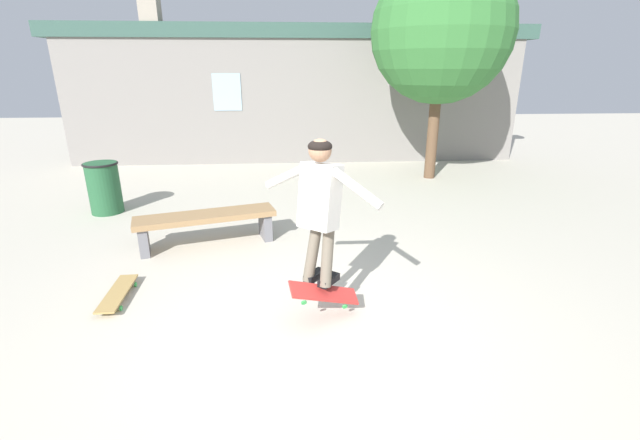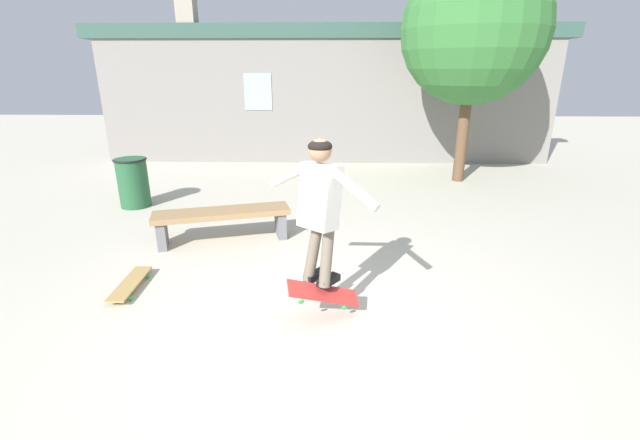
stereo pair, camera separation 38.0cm
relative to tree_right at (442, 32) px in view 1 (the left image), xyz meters
name	(u,v)px [view 1 (the left image)]	position (x,y,z in m)	size (l,w,h in m)	color
ground_plane	(315,328)	(-3.01, -5.92, -3.11)	(40.00, 40.00, 0.00)	beige
building_backdrop	(294,92)	(-3.07, 2.04, -1.30)	(12.32, 0.52, 4.84)	gray
tree_right	(442,32)	(0.00, 0.00, 0.00)	(2.96, 2.96, 4.60)	brown
park_bench	(206,222)	(-4.41, -3.74, -2.76)	(1.97, 0.98, 0.48)	#99754C
trash_bin	(104,187)	(-6.44, -2.10, -2.65)	(0.57, 0.57, 0.89)	#235633
skater	(320,201)	(-2.95, -5.71, -1.89)	(1.06, 0.87, 1.42)	silver
skateboard_flipping	(325,293)	(-2.91, -5.80, -2.80)	(0.71, 0.47, 0.40)	red
skateboard_resting	(118,293)	(-5.14, -5.21, -3.04)	(0.26, 0.85, 0.08)	#AD894C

